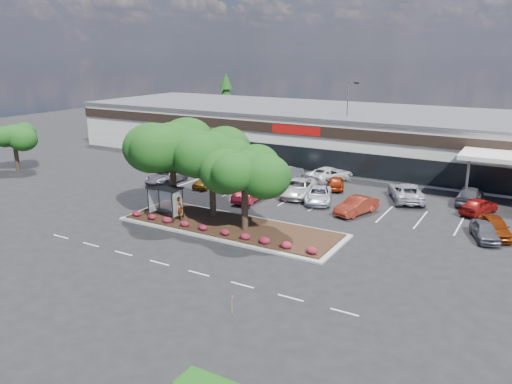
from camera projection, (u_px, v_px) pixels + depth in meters
The scene contains 30 objects.
ground at pixel (224, 250), 34.92m from camera, with size 160.00×160.00×0.00m, color black.
retail_store at pixel (374, 136), 62.25m from camera, with size 80.40×25.20×6.25m.
landscape_island at pixel (231, 226), 39.18m from camera, with size 18.00×6.00×0.26m.
lane_markings at pixel (288, 210), 43.66m from camera, with size 33.12×20.06×0.01m.
shrub_row at pixel (215, 230), 37.32m from camera, with size 17.00×0.80×0.50m, color maroon, non-canonical shape.
bus_shelter at pixel (166, 193), 40.36m from camera, with size 2.75×1.55×2.59m.
island_tree_west at pixel (173, 166), 41.37m from camera, with size 7.20×7.20×7.89m, color #173D0D, non-canonical shape.
island_tree_mid at pixel (212, 173), 40.35m from camera, with size 6.60×6.60×7.32m, color #173D0D, non-canonical shape.
island_tree_east at pixel (245, 188), 37.28m from camera, with size 5.80×5.80×6.50m, color #173D0D, non-canonical shape.
tree_west_far at pixel (15, 147), 57.21m from camera, with size 4.80×4.80×5.61m, color #173D0D, non-canonical shape.
conifer_north_west at pixel (226, 101), 86.31m from camera, with size 4.40×4.40×10.00m, color #173D0D.
person_waiting at pixel (179, 208), 40.08m from camera, with size 0.71×0.47×1.95m, color #594C47.
light_pole at pixel (347, 131), 57.70m from camera, with size 1.41×0.78×10.17m.
survey_stake at pixel (232, 302), 26.22m from camera, with size 0.07×0.14×1.05m.
car_0 at pixel (167, 176), 52.29m from camera, with size 2.48×5.38×1.50m, color #57565D.
car_1 at pixel (208, 181), 50.75m from camera, with size 1.56×3.88×1.32m, color brown.
car_2 at pixel (251, 192), 46.19m from camera, with size 1.68×4.82×1.59m, color maroon.
car_3 at pixel (318, 195), 45.74m from camera, with size 2.29×4.96×1.38m, color silver.
car_4 at pixel (298, 188), 47.67m from camera, with size 2.62×5.67×1.58m, color silver.
car_5 at pixel (356, 206), 42.38m from camera, with size 1.54×4.43×1.46m, color maroon.
car_7 at pixel (495, 227), 37.29m from camera, with size 1.75×4.34×1.48m, color #712405.
car_8 at pixel (485, 231), 36.64m from camera, with size 1.58×3.92×1.34m, color #4F5056.
car_9 at pixel (220, 164), 58.09m from camera, with size 1.47×4.22×1.39m, color white.
car_10 at pixel (287, 172), 53.89m from camera, with size 1.60×4.59×1.51m, color slate.
car_11 at pixel (277, 169), 55.07m from camera, with size 2.26×5.56×1.61m, color #174F18.
car_12 at pixel (330, 174), 52.92m from camera, with size 2.60×5.64×1.57m, color silver.
car_13 at pixel (336, 182), 50.14m from camera, with size 1.56×3.88×1.32m, color #97290B.
car_14 at pixel (406, 192), 46.21m from camera, with size 2.68×5.81×1.61m, color #ABADB7.
car_15 at pixel (479, 206), 42.37m from camera, with size 1.69×4.19×1.43m, color maroon.
car_16 at pixel (470, 195), 45.13m from camera, with size 1.99×4.96×1.69m, color #55555D.
Camera 1 is at (18.25, -26.97, 13.42)m, focal length 35.00 mm.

